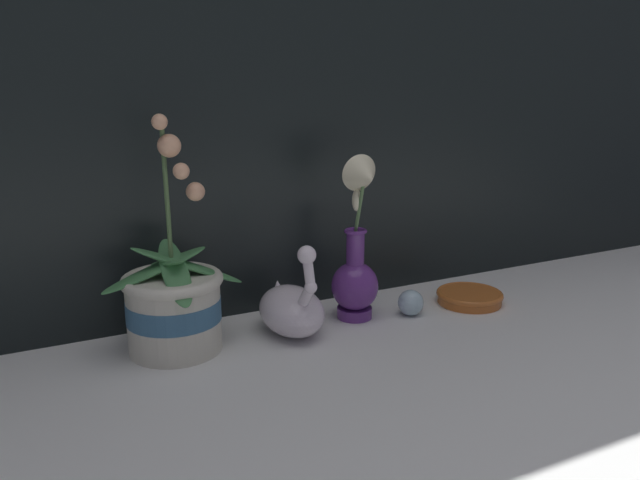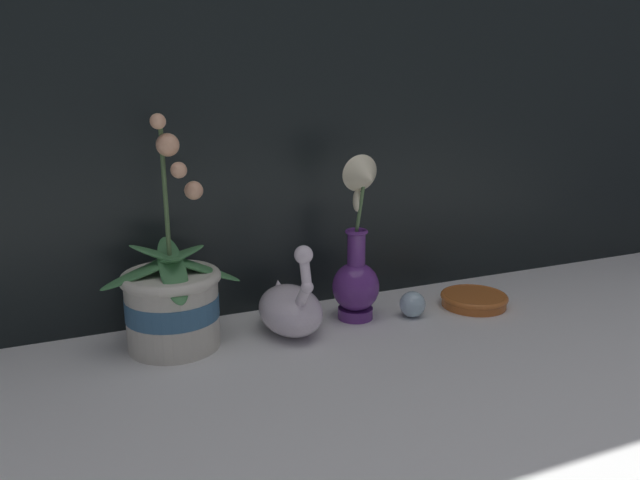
# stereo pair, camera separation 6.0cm
# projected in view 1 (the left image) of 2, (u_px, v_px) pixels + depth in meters

# --- Properties ---
(ground_plane) EXTENTS (2.80, 2.80, 0.00)m
(ground_plane) POSITION_uv_depth(u_px,v_px,m) (362.00, 343.00, 1.16)
(ground_plane) COLOR silver
(window_backdrop) EXTENTS (2.80, 0.03, 1.20)m
(window_backdrop) POSITION_uv_depth(u_px,v_px,m) (302.00, 13.00, 1.22)
(window_backdrop) COLOR black
(window_backdrop) RESTS_ON ground_plane
(orchid_potted_plant) EXTENTS (0.25, 0.21, 0.42)m
(orchid_potted_plant) POSITION_uv_depth(u_px,v_px,m) (174.00, 302.00, 1.11)
(orchid_potted_plant) COLOR beige
(orchid_potted_plant) RESTS_ON ground_plane
(swan_figurine) EXTENTS (0.12, 0.20, 0.19)m
(swan_figurine) POSITION_uv_depth(u_px,v_px,m) (291.00, 308.00, 1.19)
(swan_figurine) COLOR white
(swan_figurine) RESTS_ON ground_plane
(blue_vase) EXTENTS (0.10, 0.11, 0.34)m
(blue_vase) POSITION_uv_depth(u_px,v_px,m) (357.00, 264.00, 1.25)
(blue_vase) COLOR #602D7F
(blue_vase) RESTS_ON ground_plane
(glass_sphere) EXTENTS (0.05, 0.05, 0.05)m
(glass_sphere) POSITION_uv_depth(u_px,v_px,m) (411.00, 303.00, 1.29)
(glass_sphere) COLOR silver
(glass_sphere) RESTS_ON ground_plane
(amber_dish) EXTENTS (0.14, 0.14, 0.03)m
(amber_dish) POSITION_uv_depth(u_px,v_px,m) (470.00, 296.00, 1.36)
(amber_dish) COLOR #C66628
(amber_dish) RESTS_ON ground_plane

